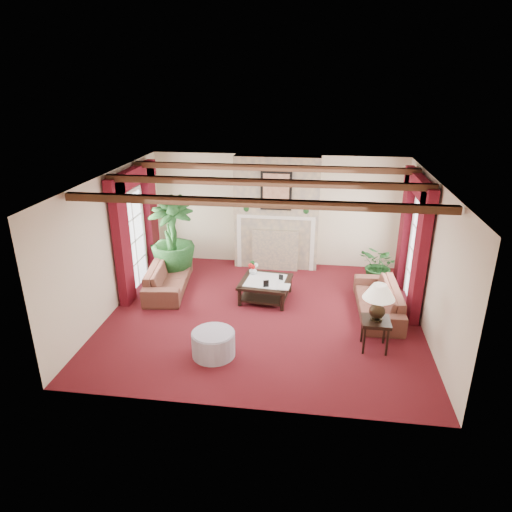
# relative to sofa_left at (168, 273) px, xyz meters

# --- Properties ---
(floor) EXTENTS (6.00, 6.00, 0.00)m
(floor) POSITION_rel_sofa_left_xyz_m (2.21, -0.88, -0.39)
(floor) COLOR #4A0D12
(floor) RESTS_ON ground
(ceiling) EXTENTS (6.00, 6.00, 0.00)m
(ceiling) POSITION_rel_sofa_left_xyz_m (2.21, -0.88, 2.31)
(ceiling) COLOR white
(ceiling) RESTS_ON floor
(back_wall) EXTENTS (6.00, 0.02, 2.70)m
(back_wall) POSITION_rel_sofa_left_xyz_m (2.21, 1.87, 0.96)
(back_wall) COLOR beige
(back_wall) RESTS_ON ground
(left_wall) EXTENTS (0.02, 5.50, 2.70)m
(left_wall) POSITION_rel_sofa_left_xyz_m (-0.79, -0.88, 0.96)
(left_wall) COLOR beige
(left_wall) RESTS_ON ground
(right_wall) EXTENTS (0.02, 5.50, 2.70)m
(right_wall) POSITION_rel_sofa_left_xyz_m (5.21, -0.88, 0.96)
(right_wall) COLOR beige
(right_wall) RESTS_ON ground
(ceiling_beams) EXTENTS (6.00, 3.00, 0.12)m
(ceiling_beams) POSITION_rel_sofa_left_xyz_m (2.21, -0.88, 2.25)
(ceiling_beams) COLOR #341E10
(ceiling_beams) RESTS_ON ceiling
(fireplace) EXTENTS (2.00, 0.52, 2.70)m
(fireplace) POSITION_rel_sofa_left_xyz_m (2.21, 1.67, 2.31)
(fireplace) COLOR tan
(fireplace) RESTS_ON ground
(french_door_left) EXTENTS (0.10, 1.10, 2.16)m
(french_door_left) POSITION_rel_sofa_left_xyz_m (-0.76, 0.12, 1.74)
(french_door_left) COLOR white
(french_door_left) RESTS_ON ground
(french_door_right) EXTENTS (0.10, 1.10, 2.16)m
(french_door_right) POSITION_rel_sofa_left_xyz_m (5.18, 0.12, 1.74)
(french_door_right) COLOR white
(french_door_right) RESTS_ON ground
(curtains_left) EXTENTS (0.20, 2.40, 2.55)m
(curtains_left) POSITION_rel_sofa_left_xyz_m (-0.65, 0.12, 2.16)
(curtains_left) COLOR #560B16
(curtains_left) RESTS_ON ground
(curtains_right) EXTENTS (0.20, 2.40, 2.55)m
(curtains_right) POSITION_rel_sofa_left_xyz_m (5.07, 0.12, 2.16)
(curtains_right) COLOR #560B16
(curtains_right) RESTS_ON ground
(sofa_left) EXTENTS (2.12, 1.07, 0.77)m
(sofa_left) POSITION_rel_sofa_left_xyz_m (0.00, 0.00, 0.00)
(sofa_left) COLOR #3B1016
(sofa_left) RESTS_ON ground
(sofa_right) EXTENTS (1.99, 0.68, 0.77)m
(sofa_right) POSITION_rel_sofa_left_xyz_m (4.44, -0.49, -0.00)
(sofa_right) COLOR #3B1016
(sofa_right) RESTS_ON ground
(potted_palm) EXTENTS (1.65, 2.20, 1.05)m
(potted_palm) POSITION_rel_sofa_left_xyz_m (-0.12, 0.76, 0.14)
(potted_palm) COLOR black
(potted_palm) RESTS_ON ground
(small_plant) EXTENTS (1.80, 1.80, 0.74)m
(small_plant) POSITION_rel_sofa_left_xyz_m (4.60, 0.82, -0.02)
(small_plant) COLOR black
(small_plant) RESTS_ON ground
(coffee_table) EXTENTS (1.12, 1.12, 0.41)m
(coffee_table) POSITION_rel_sofa_left_xyz_m (2.16, -0.18, -0.18)
(coffee_table) COLOR black
(coffee_table) RESTS_ON ground
(side_table) EXTENTS (0.59, 0.59, 0.56)m
(side_table) POSITION_rel_sofa_left_xyz_m (4.23, -1.81, -0.11)
(side_table) COLOR black
(side_table) RESTS_ON ground
(ottoman) EXTENTS (0.73, 0.73, 0.42)m
(ottoman) POSITION_rel_sofa_left_xyz_m (1.54, -2.38, -0.17)
(ottoman) COLOR gray
(ottoman) RESTS_ON ground
(table_lamp) EXTENTS (0.53, 0.53, 0.67)m
(table_lamp) POSITION_rel_sofa_left_xyz_m (4.23, -1.81, 0.51)
(table_lamp) COLOR black
(table_lamp) RESTS_ON side_table
(flower_vase) EXTENTS (0.26, 0.27, 0.17)m
(flower_vase) POSITION_rel_sofa_left_xyz_m (1.85, 0.12, 0.11)
(flower_vase) COLOR silver
(flower_vase) RESTS_ON coffee_table
(book) EXTENTS (0.24, 0.06, 0.32)m
(book) POSITION_rel_sofa_left_xyz_m (2.45, -0.45, 0.19)
(book) COLOR black
(book) RESTS_ON coffee_table
(photo_frame_a) EXTENTS (0.12, 0.06, 0.15)m
(photo_frame_a) POSITION_rel_sofa_left_xyz_m (2.21, -0.50, 0.11)
(photo_frame_a) COLOR black
(photo_frame_a) RESTS_ON coffee_table
(photo_frame_b) EXTENTS (0.10, 0.05, 0.13)m
(photo_frame_b) POSITION_rel_sofa_left_xyz_m (2.48, -0.12, 0.09)
(photo_frame_b) COLOR black
(photo_frame_b) RESTS_ON coffee_table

